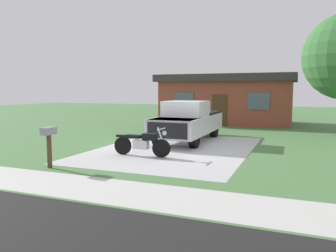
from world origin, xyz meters
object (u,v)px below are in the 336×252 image
at_px(motorcycle, 142,143).
at_px(pickup_truck, 189,121).
at_px(mailbox, 49,137).
at_px(neighbor_house, 227,99).

bearing_deg(motorcycle, pickup_truck, 84.10).
xyz_separation_m(motorcycle, mailbox, (-1.82, -2.75, 0.51)).
height_order(motorcycle, pickup_truck, pickup_truck).
bearing_deg(pickup_truck, neighbor_house, 90.63).
relative_size(motorcycle, pickup_truck, 0.39).
distance_m(mailbox, neighbor_house, 16.59).
distance_m(pickup_truck, neighbor_house, 9.52).
relative_size(pickup_truck, mailbox, 4.47).
height_order(motorcycle, neighbor_house, neighbor_house).
bearing_deg(mailbox, pickup_truck, 72.06).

